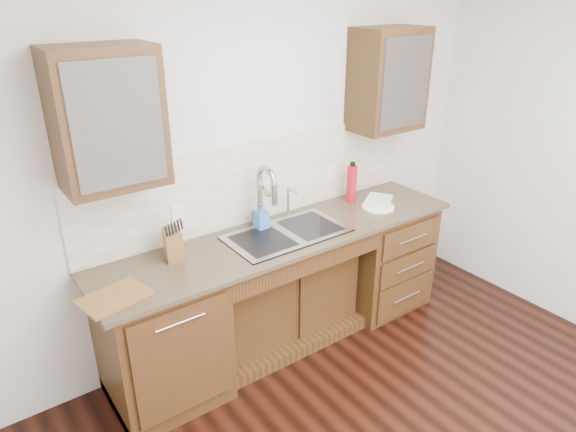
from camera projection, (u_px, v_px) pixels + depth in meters
wall_back at (255, 159)px, 3.62m from camera, size 4.00×0.10×2.70m
base_cabinet_left at (162, 338)px, 3.23m from camera, size 0.70×0.62×0.88m
base_cabinet_center at (278, 295)px, 3.84m from camera, size 1.20×0.44×0.70m
base_cabinet_right at (378, 254)px, 4.24m from camera, size 0.70×0.62×0.88m
countertop at (286, 235)px, 3.53m from camera, size 2.70×0.65×0.03m
backsplash at (260, 180)px, 3.64m from camera, size 2.70×0.02×0.59m
sink at (287, 245)px, 3.55m from camera, size 0.84×0.46×0.19m
faucet at (260, 199)px, 3.57m from camera, size 0.04×0.04×0.40m
filter_tap at (288, 201)px, 3.74m from camera, size 0.02×0.02×0.24m
upper_cabinet_left at (107, 119)px, 2.71m from camera, size 0.55×0.34×0.75m
upper_cabinet_right at (388, 80)px, 3.83m from camera, size 0.55×0.34×0.75m
outlet_left at (177, 213)px, 3.32m from camera, size 0.08×0.01×0.12m
outlet_right at (331, 174)px, 4.01m from camera, size 0.08×0.01×0.12m
soap_bottle at (261, 216)px, 3.56m from camera, size 0.09×0.09×0.19m
water_bottle at (352, 184)px, 3.99m from camera, size 0.09×0.09×0.30m
plate at (378, 207)px, 3.93m from camera, size 0.32×0.32×0.01m
dish_towel at (378, 201)px, 3.96m from camera, size 0.31×0.29×0.04m
knife_block at (173, 245)px, 3.17m from camera, size 0.14×0.18×0.18m
cutting_board at (114, 297)px, 2.79m from camera, size 0.40×0.31×0.02m
cup_left_a at (89, 132)px, 2.68m from camera, size 0.14×0.14×0.09m
cup_left_b at (121, 126)px, 2.77m from camera, size 0.13×0.13×0.10m
cup_right_a at (378, 88)px, 3.79m from camera, size 0.14×0.14×0.09m
cup_right_b at (393, 86)px, 3.88m from camera, size 0.14×0.14×0.10m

